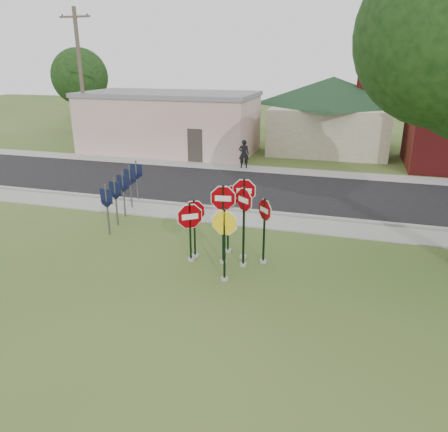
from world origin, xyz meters
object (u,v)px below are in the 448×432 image
(utility_pole_near, at_px, (82,81))
(pedestrian, at_px, (244,154))
(stop_sign_center, at_px, (223,212))
(stop_sign_yellow, at_px, (224,235))
(stop_sign_left, at_px, (190,224))

(utility_pole_near, xyz_separation_m, pedestrian, (11.41, -0.91, -4.04))
(stop_sign_center, xyz_separation_m, stop_sign_yellow, (0.38, -1.14, -0.31))
(stop_sign_yellow, bearing_deg, stop_sign_left, 145.66)
(utility_pole_near, bearing_deg, stop_sign_left, -47.49)
(stop_sign_yellow, distance_m, stop_sign_left, 1.78)
(stop_sign_center, relative_size, pedestrian, 1.61)
(stop_sign_yellow, relative_size, stop_sign_left, 1.12)
(stop_sign_left, height_order, utility_pole_near, utility_pole_near)
(stop_sign_left, bearing_deg, utility_pole_near, 132.51)
(pedestrian, bearing_deg, stop_sign_yellow, 90.19)
(stop_sign_center, distance_m, pedestrian, 13.21)
(stop_sign_yellow, bearing_deg, utility_pole_near, 133.63)
(stop_sign_yellow, relative_size, pedestrian, 1.38)
(stop_sign_center, height_order, utility_pole_near, utility_pole_near)
(utility_pole_near, relative_size, pedestrian, 5.46)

